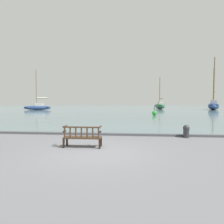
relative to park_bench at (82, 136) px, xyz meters
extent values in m
plane|color=slate|center=(0.67, -0.73, -0.47)|extent=(160.00, 160.00, 0.00)
cube|color=slate|center=(0.67, 43.27, -0.43)|extent=(100.00, 80.00, 0.08)
cube|color=#4C4C50|center=(0.67, 3.12, -0.41)|extent=(40.00, 0.30, 0.12)
cube|color=black|center=(-0.77, 0.25, -0.26)|extent=(0.07, 0.07, 0.42)
cube|color=black|center=(0.76, 0.27, -0.26)|extent=(0.07, 0.07, 0.42)
cube|color=black|center=(-0.76, -0.20, -0.26)|extent=(0.07, 0.07, 0.42)
cube|color=black|center=(0.77, -0.18, -0.26)|extent=(0.07, 0.07, 0.42)
cube|color=#422D1E|center=(0.00, 0.04, -0.05)|extent=(1.61, 0.54, 0.06)
cube|color=#422D1E|center=(0.00, -0.18, 0.42)|extent=(1.60, 0.07, 0.06)
cube|color=#422D1E|center=(-0.72, -0.19, 0.19)|extent=(0.06, 0.04, 0.41)
cube|color=#422D1E|center=(-0.48, -0.19, 0.19)|extent=(0.06, 0.04, 0.41)
cube|color=#422D1E|center=(-0.24, -0.19, 0.19)|extent=(0.06, 0.04, 0.41)
cube|color=#422D1E|center=(0.00, -0.18, 0.19)|extent=(0.06, 0.04, 0.41)
cube|color=#422D1E|center=(0.24, -0.18, 0.19)|extent=(0.06, 0.04, 0.41)
cube|color=#422D1E|center=(0.48, -0.18, 0.19)|extent=(0.06, 0.04, 0.41)
cube|color=#422D1E|center=(0.72, -0.17, 0.19)|extent=(0.06, 0.04, 0.41)
cube|color=black|center=(-0.77, -0.06, 0.22)|extent=(0.06, 0.30, 0.06)
cube|color=#422D1E|center=(-0.77, 0.03, 0.43)|extent=(0.07, 0.47, 0.04)
cube|color=black|center=(0.77, -0.04, 0.22)|extent=(0.06, 0.30, 0.06)
cube|color=#422D1E|center=(0.77, 0.05, 0.43)|extent=(0.07, 0.47, 0.04)
ellipsoid|color=navy|center=(-17.62, 31.63, 0.07)|extent=(5.84, 2.29, 0.92)
cube|color=#516B9E|center=(-17.62, 31.63, 0.32)|extent=(5.11, 1.82, 0.08)
cube|color=beige|center=(-17.19, 31.68, 0.72)|extent=(1.67, 1.05, 0.71)
cylinder|color=brown|center=(-17.76, 31.61, 4.18)|extent=(0.15, 0.15, 7.64)
cylinder|color=brown|center=(-16.63, 31.76, 2.00)|extent=(2.28, 0.43, 0.12)
cylinder|color=silver|center=(-16.63, 31.76, 2.12)|extent=(2.07, 0.52, 0.24)
ellipsoid|color=navy|center=(19.69, 36.97, 0.38)|extent=(4.94, 8.85, 1.53)
cube|color=#516B9E|center=(19.69, 36.97, 0.80)|extent=(4.08, 7.69, 0.08)
cube|color=beige|center=(19.48, 36.36, 1.26)|extent=(1.68, 1.95, 0.84)
cylinder|color=brown|center=(19.77, 37.18, 5.90)|extent=(0.22, 0.22, 10.13)
cylinder|color=brown|center=(19.18, 35.51, 3.32)|extent=(1.35, 3.39, 0.18)
cylinder|color=brown|center=(20.56, 39.41, 4.88)|extent=(0.22, 0.22, 8.09)
ellipsoid|color=#2D6647|center=(8.66, 40.07, 0.24)|extent=(2.35, 6.67, 1.26)
cube|color=#5B9375|center=(8.66, 40.07, 0.59)|extent=(1.85, 5.85, 0.08)
cube|color=beige|center=(8.71, 39.59, 1.01)|extent=(1.03, 1.29, 0.76)
cylinder|color=brown|center=(8.64, 40.23, 3.89)|extent=(0.17, 0.17, 6.53)
cylinder|color=brown|center=(8.80, 38.75, 2.00)|extent=(0.45, 2.98, 0.13)
cylinder|color=#2D2D33|center=(5.03, 2.78, -0.21)|extent=(0.31, 0.31, 0.52)
sphere|color=#2D2D33|center=(5.03, 2.78, 0.05)|extent=(0.36, 0.36, 0.36)
sphere|color=green|center=(5.04, 18.19, -0.07)|extent=(0.63, 0.63, 0.63)
cylinder|color=#2D2D33|center=(5.04, 18.19, 0.59)|extent=(0.06, 0.06, 0.70)
camera|label=1|loc=(2.10, -8.28, 1.52)|focal=32.00mm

